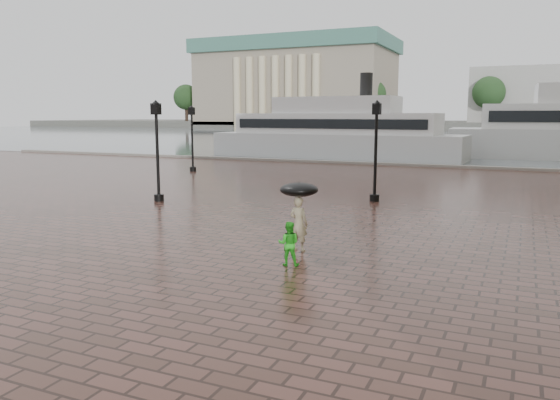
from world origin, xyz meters
name	(u,v)px	position (x,y,z in m)	size (l,w,h in m)	color
ground	(112,274)	(0.00, 0.00, 0.00)	(300.00, 300.00, 0.00)	#361F18
harbour_water	(469,137)	(0.00, 92.00, 0.00)	(240.00, 240.00, 0.00)	#4E595F
quay_edge	(395,166)	(0.00, 32.00, 0.00)	(80.00, 0.60, 0.30)	slate
far_shore	(492,125)	(0.00, 160.00, 1.00)	(300.00, 60.00, 2.00)	#4C4C47
museum	(296,81)	(-55.00, 144.61, 13.91)	(57.00, 32.50, 26.00)	gray
far_trees	(489,93)	(0.00, 138.00, 9.42)	(188.00, 8.00, 13.50)	#2D2119
street_lamps	(234,145)	(-5.00, 15.33, 2.33)	(15.44, 12.44, 4.40)	black
adult_pedestrian	(299,224)	(3.33, 4.05, 0.79)	(0.57, 0.38, 1.58)	tan
child_pedestrian	(289,244)	(3.69, 2.48, 0.58)	(0.56, 0.44, 1.16)	green
ferry_near	(336,133)	(-6.67, 37.55, 2.26)	(23.17, 6.46, 7.53)	#B8B8B8
umbrella	(299,190)	(3.33, 4.05, 1.78)	(1.10, 1.10, 1.11)	black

